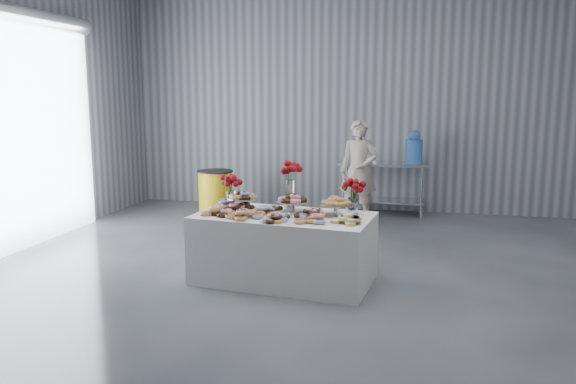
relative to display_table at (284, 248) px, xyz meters
name	(u,v)px	position (x,y,z in m)	size (l,w,h in m)	color
ground	(297,292)	(0.23, -0.33, -0.38)	(9.00, 9.00, 0.00)	#35373C
room_walls	(273,33)	(-0.05, -0.26, 2.26)	(8.04, 9.04, 4.02)	gray
display_table	(284,248)	(0.00, 0.00, 0.00)	(1.90, 1.00, 0.75)	white
prep_table	(383,179)	(0.83, 3.77, 0.24)	(1.50, 0.60, 0.90)	silver
donut_mounds	(283,212)	(0.00, -0.05, 0.42)	(1.80, 0.80, 0.09)	#DB9350
cake_stand_left	(243,197)	(-0.53, 0.21, 0.52)	(0.36, 0.36, 0.17)	silver
cake_stand_mid	(293,200)	(0.07, 0.14, 0.52)	(0.36, 0.36, 0.17)	silver
cake_stand_right	(336,203)	(0.56, 0.09, 0.52)	(0.36, 0.36, 0.17)	silver
danish_pile	(348,218)	(0.73, -0.23, 0.43)	(0.48, 0.48, 0.11)	white
bouquet_left	(230,181)	(-0.72, 0.33, 0.67)	(0.26, 0.26, 0.42)	white
bouquet_right	(353,187)	(0.73, 0.22, 0.67)	(0.26, 0.26, 0.42)	white
bouquet_center	(290,176)	(-0.01, 0.35, 0.75)	(0.26, 0.26, 0.57)	silver
water_jug	(414,148)	(1.33, 3.77, 0.77)	(0.28, 0.28, 0.55)	#4582EC
drink_bottles	(364,155)	(0.51, 3.67, 0.66)	(0.54, 0.08, 0.27)	#268C33
person	(359,171)	(0.48, 3.12, 0.45)	(0.60, 0.39, 1.65)	#CC8C93
trash_barrel	(215,193)	(-1.92, 3.02, 0.02)	(0.61, 0.61, 0.78)	yellow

